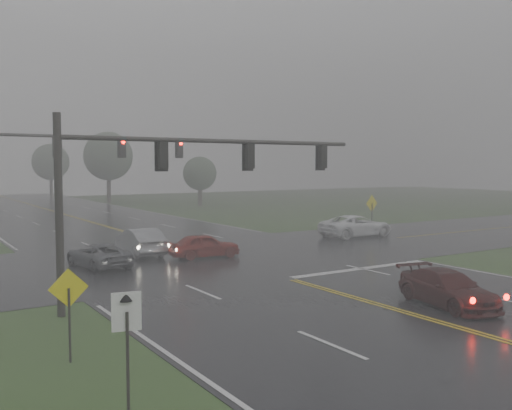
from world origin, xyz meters
TOP-DOWN VIEW (x-y plane):
  - main_road at (0.00, 20.00)m, footprint 18.00×160.00m
  - cross_street at (0.00, 22.00)m, footprint 120.00×14.00m
  - stop_bar at (4.50, 14.40)m, footprint 8.50×0.50m
  - sedan_maroon at (1.99, 7.18)m, footprint 2.69×4.69m
  - sedan_red at (-0.45, 21.67)m, footprint 4.07×1.99m
  - sedan_silver at (-3.12, 24.49)m, footprint 1.79×4.71m
  - car_grey at (-6.32, 21.86)m, footprint 2.58×4.54m
  - pickup_white at (13.03, 24.14)m, footprint 5.55×2.66m
  - signal_gantry_near at (-6.28, 13.34)m, footprint 12.70×0.30m
  - signal_gantry_far at (-5.77, 31.24)m, footprint 14.32×0.40m
  - sign_diamond_west at (-11.14, 8.55)m, footprint 1.03×0.09m
  - sign_arrow_white at (-11.06, 4.41)m, footprint 0.58×0.16m
  - sign_diamond_east at (14.63, 24.25)m, footprint 1.23×0.20m
  - tree_ne_a at (9.67, 69.47)m, footprint 6.56×6.56m
  - tree_e_near at (17.61, 57.95)m, footprint 4.24×4.24m
  - tree_n_far at (6.52, 88.99)m, footprint 5.85×5.85m

SIDE VIEW (x-z plane):
  - main_road at x=0.00m, z-range -0.01..0.01m
  - cross_street at x=0.00m, z-range -0.01..0.01m
  - stop_bar at x=4.50m, z-range 0.00..0.00m
  - sedan_maroon at x=1.99m, z-range -0.64..0.64m
  - sedan_red at x=-0.45m, z-range -0.67..0.67m
  - sedan_silver at x=-3.12m, z-range -0.77..0.77m
  - car_grey at x=-6.32m, z-range -0.60..0.60m
  - pickup_white at x=13.03m, z-range -0.76..0.76m
  - sign_diamond_west at x=-11.14m, z-range 0.43..2.90m
  - sign_arrow_white at x=-11.06m, z-range 0.52..3.15m
  - sign_diamond_east at x=14.63m, z-range 0.52..3.47m
  - tree_e_near at x=17.61m, z-range 0.97..7.19m
  - signal_gantry_near at x=-6.28m, z-range 1.40..8.28m
  - signal_gantry_far at x=-5.77m, z-range 1.61..9.52m
  - tree_n_far at x=6.52m, z-range 1.35..9.94m
  - tree_ne_a at x=9.67m, z-range 1.52..11.16m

